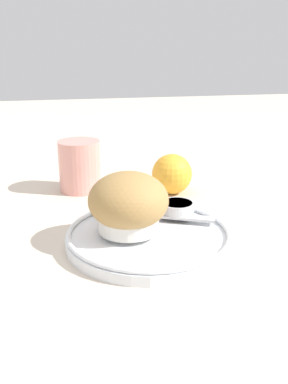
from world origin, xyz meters
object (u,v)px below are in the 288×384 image
Objects in this scene: juice_glass at (80,166)px; muffin at (128,204)px; butter_knife at (151,214)px; orange_fruit at (172,174)px.

muffin is at bearing -78.26° from juice_glass.
butter_knife is at bearing 46.21° from muffin.
juice_glass is (-0.09, 0.19, 0.02)m from butter_knife.
muffin is 1.48× the size of orange_fruit.
muffin is 0.24m from juice_glass.
muffin reaches higher than juice_glass.
butter_knife is 2.41× the size of orange_fruit.
muffin is 1.15× the size of juice_glass.
juice_glass is (-0.15, 0.05, 0.01)m from orange_fruit.
juice_glass reaches higher than butter_knife.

